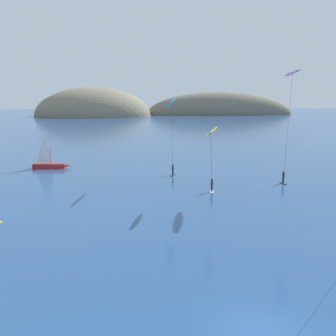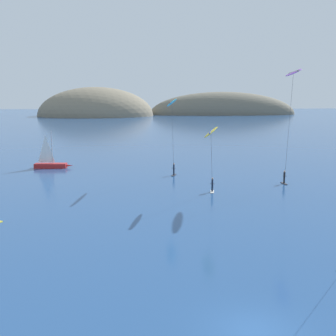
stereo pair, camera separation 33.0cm
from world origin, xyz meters
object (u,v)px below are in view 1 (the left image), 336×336
(kitesurfer_cyan, at_px, (171,108))
(kitesurfer_purple, at_px, (292,80))
(sailboat_near, at_px, (51,164))
(kitesurfer_yellow, at_px, (211,137))

(kitesurfer_cyan, relative_size, kitesurfer_purple, 0.76)
(kitesurfer_purple, bearing_deg, sailboat_near, 153.00)
(kitesurfer_cyan, xyz_separation_m, kitesurfer_yellow, (3.36, -10.77, -2.63))
(kitesurfer_cyan, distance_m, kitesurfer_purple, 15.00)
(kitesurfer_cyan, bearing_deg, kitesurfer_yellow, -72.69)
(kitesurfer_yellow, height_order, kitesurfer_purple, kitesurfer_purple)
(kitesurfer_purple, bearing_deg, kitesurfer_cyan, 158.08)
(sailboat_near, bearing_deg, kitesurfer_purple, -27.00)
(sailboat_near, relative_size, kitesurfer_yellow, 0.74)
(sailboat_near, bearing_deg, kitesurfer_yellow, -45.30)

